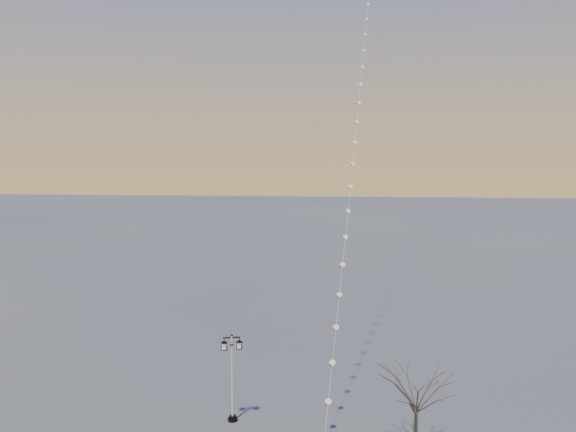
# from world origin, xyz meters

# --- Properties ---
(street_lamp) EXTENTS (1.23, 0.63, 4.95)m
(street_lamp) POSITION_xyz_m (-3.29, 2.26, 2.74)
(street_lamp) COLOR black
(street_lamp) RESTS_ON ground
(bare_tree) EXTENTS (2.59, 2.59, 4.30)m
(bare_tree) POSITION_xyz_m (6.36, -0.06, 2.98)
(bare_tree) COLOR #483E2C
(bare_tree) RESTS_ON ground
(kite_train) EXTENTS (6.09, 51.56, 49.59)m
(kite_train) POSITION_xyz_m (4.55, 25.20, 24.72)
(kite_train) COLOR black
(kite_train) RESTS_ON ground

